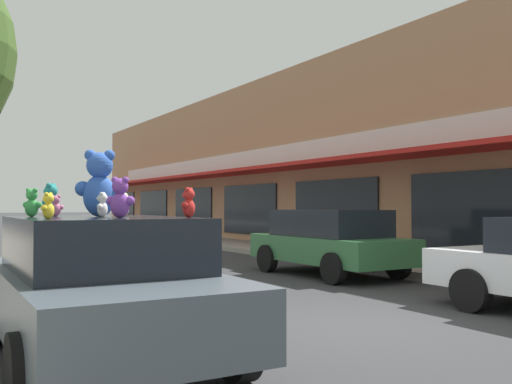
{
  "coord_description": "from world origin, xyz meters",
  "views": [
    {
      "loc": [
        -4.72,
        -5.82,
        1.55
      ],
      "look_at": [
        0.18,
        2.49,
        1.79
      ],
      "focal_mm": 40.0,
      "sensor_mm": 36.0,
      "label": 1
    }
  ],
  "objects_px": {
    "teddy_bear_purple": "(120,198)",
    "teddy_bear_teal": "(51,200)",
    "teddy_bear_yellow": "(48,206)",
    "plush_art_car": "(101,285)",
    "teddy_bear_white": "(102,205)",
    "teddy_bear_green": "(32,203)",
    "teddy_bear_giant": "(100,184)",
    "teddy_bear_red": "(189,203)",
    "teddy_bear_pink": "(56,206)",
    "parked_car_far_center": "(329,240)",
    "teddy_bear_cream": "(124,205)"
  },
  "relations": [
    {
      "from": "teddy_bear_cream",
      "to": "teddy_bear_green",
      "type": "height_order",
      "value": "teddy_bear_green"
    },
    {
      "from": "teddy_bear_red",
      "to": "teddy_bear_yellow",
      "type": "bearing_deg",
      "value": -44.78
    },
    {
      "from": "teddy_bear_yellow",
      "to": "teddy_bear_pink",
      "type": "bearing_deg",
      "value": -152.61
    },
    {
      "from": "teddy_bear_cream",
      "to": "teddy_bear_pink",
      "type": "distance_m",
      "value": 0.72
    },
    {
      "from": "teddy_bear_teal",
      "to": "teddy_bear_purple",
      "type": "bearing_deg",
      "value": 50.03
    },
    {
      "from": "teddy_bear_giant",
      "to": "teddy_bear_pink",
      "type": "xyz_separation_m",
      "value": [
        -0.35,
        0.44,
        -0.22
      ]
    },
    {
      "from": "teddy_bear_cream",
      "to": "teddy_bear_teal",
      "type": "bearing_deg",
      "value": -85.02
    },
    {
      "from": "plush_art_car",
      "to": "teddy_bear_teal",
      "type": "xyz_separation_m",
      "value": [
        -0.31,
        0.93,
        0.86
      ]
    },
    {
      "from": "teddy_bear_red",
      "to": "teddy_bear_pink",
      "type": "height_order",
      "value": "teddy_bear_red"
    },
    {
      "from": "teddy_bear_red",
      "to": "parked_car_far_center",
      "type": "xyz_separation_m",
      "value": [
        5.65,
        5.09,
        -0.79
      ]
    },
    {
      "from": "teddy_bear_white",
      "to": "parked_car_far_center",
      "type": "relative_size",
      "value": 0.06
    },
    {
      "from": "teddy_bear_purple",
      "to": "teddy_bear_yellow",
      "type": "xyz_separation_m",
      "value": [
        -0.67,
        -0.13,
        -0.08
      ]
    },
    {
      "from": "plush_art_car",
      "to": "teddy_bear_teal",
      "type": "height_order",
      "value": "teddy_bear_teal"
    },
    {
      "from": "teddy_bear_red",
      "to": "teddy_bear_white",
      "type": "distance_m",
      "value": 0.92
    },
    {
      "from": "plush_art_car",
      "to": "teddy_bear_white",
      "type": "relative_size",
      "value": 16.07
    },
    {
      "from": "teddy_bear_giant",
      "to": "teddy_bear_teal",
      "type": "height_order",
      "value": "teddy_bear_giant"
    },
    {
      "from": "plush_art_car",
      "to": "teddy_bear_yellow",
      "type": "relative_size",
      "value": 17.55
    },
    {
      "from": "teddy_bear_purple",
      "to": "teddy_bear_teal",
      "type": "distance_m",
      "value": 1.44
    },
    {
      "from": "plush_art_car",
      "to": "teddy_bear_teal",
      "type": "distance_m",
      "value": 1.3
    },
    {
      "from": "teddy_bear_red",
      "to": "teddy_bear_white",
      "type": "bearing_deg",
      "value": -87.62
    },
    {
      "from": "teddy_bear_yellow",
      "to": "teddy_bear_teal",
      "type": "distance_m",
      "value": 1.56
    },
    {
      "from": "teddy_bear_white",
      "to": "teddy_bear_teal",
      "type": "distance_m",
      "value": 0.98
    },
    {
      "from": "teddy_bear_pink",
      "to": "teddy_bear_green",
      "type": "bearing_deg",
      "value": 53.55
    },
    {
      "from": "teddy_bear_purple",
      "to": "teddy_bear_green",
      "type": "bearing_deg",
      "value": -14.2
    },
    {
      "from": "plush_art_car",
      "to": "teddy_bear_giant",
      "type": "bearing_deg",
      "value": 79.82
    },
    {
      "from": "teddy_bear_purple",
      "to": "teddy_bear_red",
      "type": "xyz_separation_m",
      "value": [
        0.62,
        -0.18,
        -0.05
      ]
    },
    {
      "from": "teddy_bear_giant",
      "to": "teddy_bear_green",
      "type": "distance_m",
      "value": 0.7
    },
    {
      "from": "teddy_bear_cream",
      "to": "teddy_bear_red",
      "type": "xyz_separation_m",
      "value": [
        0.29,
        -1.1,
        0.02
      ]
    },
    {
      "from": "teddy_bear_giant",
      "to": "teddy_bear_red",
      "type": "distance_m",
      "value": 1.09
    },
    {
      "from": "teddy_bear_white",
      "to": "teddy_bear_purple",
      "type": "bearing_deg",
      "value": 35.93
    },
    {
      "from": "teddy_bear_green",
      "to": "teddy_bear_yellow",
      "type": "distance_m",
      "value": 1.09
    },
    {
      "from": "plush_art_car",
      "to": "teddy_bear_purple",
      "type": "distance_m",
      "value": 0.98
    },
    {
      "from": "teddy_bear_red",
      "to": "teddy_bear_white",
      "type": "xyz_separation_m",
      "value": [
        -0.65,
        0.65,
        -0.02
      ]
    },
    {
      "from": "teddy_bear_pink",
      "to": "teddy_bear_cream",
      "type": "bearing_deg",
      "value": -179.31
    },
    {
      "from": "teddy_bear_yellow",
      "to": "teddy_bear_pink",
      "type": "distance_m",
      "value": 1.32
    },
    {
      "from": "teddy_bear_white",
      "to": "teddy_bear_pink",
      "type": "height_order",
      "value": "teddy_bear_white"
    },
    {
      "from": "teddy_bear_cream",
      "to": "teddy_bear_white",
      "type": "distance_m",
      "value": 0.58
    },
    {
      "from": "plush_art_car",
      "to": "teddy_bear_teal",
      "type": "bearing_deg",
      "value": 109.4
    },
    {
      "from": "plush_art_car",
      "to": "teddy_bear_green",
      "type": "distance_m",
      "value": 1.12
    },
    {
      "from": "plush_art_car",
      "to": "parked_car_far_center",
      "type": "height_order",
      "value": "parked_car_far_center"
    },
    {
      "from": "teddy_bear_purple",
      "to": "teddy_bear_teal",
      "type": "xyz_separation_m",
      "value": [
        -0.36,
        1.39,
        -0.01
      ]
    },
    {
      "from": "teddy_bear_green",
      "to": "teddy_bear_teal",
      "type": "height_order",
      "value": "teddy_bear_teal"
    },
    {
      "from": "teddy_bear_yellow",
      "to": "teddy_bear_cream",
      "type": "bearing_deg",
      "value": 177.78
    },
    {
      "from": "teddy_bear_green",
      "to": "teddy_bear_teal",
      "type": "bearing_deg",
      "value": -75.26
    },
    {
      "from": "teddy_bear_white",
      "to": "teddy_bear_cream",
      "type": "bearing_deg",
      "value": 172.59
    },
    {
      "from": "teddy_bear_giant",
      "to": "teddy_bear_pink",
      "type": "distance_m",
      "value": 0.61
    },
    {
      "from": "teddy_bear_white",
      "to": "teddy_bear_yellow",
      "type": "xyz_separation_m",
      "value": [
        -0.63,
        -0.61,
        -0.01
      ]
    },
    {
      "from": "teddy_bear_yellow",
      "to": "parked_car_far_center",
      "type": "bearing_deg",
      "value": 167.12
    },
    {
      "from": "teddy_bear_giant",
      "to": "teddy_bear_white",
      "type": "distance_m",
      "value": 0.32
    },
    {
      "from": "teddy_bear_green",
      "to": "teddy_bear_pink",
      "type": "bearing_deg",
      "value": -98.95
    }
  ]
}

